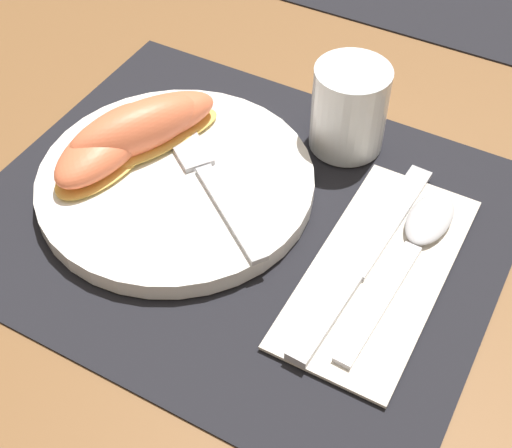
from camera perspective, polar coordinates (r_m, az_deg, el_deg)
name	(u,v)px	position (r m, az deg, el deg)	size (l,w,h in m)	color
ground_plane	(240,218)	(0.59, -1.25, 0.49)	(3.00, 3.00, 0.00)	brown
placemat	(240,216)	(0.59, -1.26, 0.63)	(0.42, 0.35, 0.00)	black
plate	(173,186)	(0.61, -6.67, 3.05)	(0.23, 0.23, 0.02)	white
juice_glass	(349,113)	(0.64, 7.42, 8.81)	(0.07, 0.07, 0.08)	silver
napkin	(381,267)	(0.56, 9.95, -3.40)	(0.10, 0.21, 0.00)	silver
knife	(362,260)	(0.56, 8.50, -2.88)	(0.03, 0.22, 0.01)	#BCBCC1
spoon	(417,239)	(0.58, 12.78, -1.18)	(0.04, 0.19, 0.01)	#BCBCC1
fork	(204,172)	(0.60, -4.19, 4.14)	(0.16, 0.12, 0.00)	#BCBCC1
citrus_wedge_0	(149,124)	(0.63, -8.59, 7.90)	(0.11, 0.14, 0.04)	#F7C656
citrus_wedge_1	(136,132)	(0.62, -9.54, 7.31)	(0.10, 0.13, 0.04)	#F7C656
citrus_wedge_2	(107,146)	(0.62, -11.81, 6.16)	(0.06, 0.13, 0.03)	#F7C656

